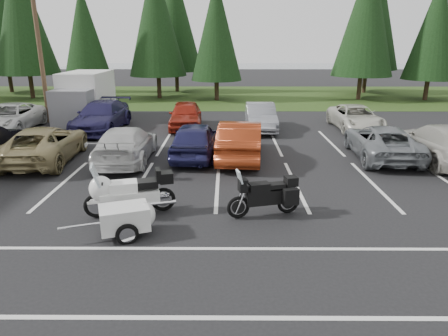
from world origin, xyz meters
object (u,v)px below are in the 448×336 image
car_far_0 (9,118)px  cargo_trailer (125,221)px  car_near_2 (44,144)px  car_far_3 (261,117)px  car_near_6 (382,142)px  car_far_4 (356,118)px  utility_pole (39,42)px  adventure_motorcycle (264,192)px  car_far_2 (186,115)px  box_truck (82,97)px  car_near_7 (441,143)px  car_near_3 (126,144)px  car_far_1 (102,116)px  car_near_4 (195,140)px  car_near_5 (240,140)px  touring_motorcycle (130,189)px

car_far_0 → cargo_trailer: size_ratio=3.04×
car_near_2 → car_far_3: bearing=-150.0°
car_near_6 → car_far_4: bearing=-92.8°
utility_pole → cargo_trailer: (8.23, -14.81, -4.29)m
car_far_0 → adventure_motorcycle: (12.95, -11.09, -0.02)m
car_far_0 → car_far_2: size_ratio=1.20×
box_truck → car_near_7: bearing=-26.6°
box_truck → car_near_3: (4.71, -8.73, -0.73)m
car_far_2 → car_far_4: 9.50m
car_near_3 → car_far_2: car_far_2 is taller
box_truck → car_near_2: 8.85m
box_truck → car_far_1: bearing=-55.0°
box_truck → car_near_6: (15.33, -8.16, -0.75)m
utility_pole → car_far_2: bearing=-10.9°
adventure_motorcycle → car_far_4: bearing=47.9°
car_far_2 → car_near_6: bearing=-37.4°
car_near_6 → car_far_1: size_ratio=0.92×
box_truck → car_near_4: (7.48, -8.09, -0.69)m
car_near_6 → car_near_7: size_ratio=0.92×
car_near_2 → car_far_3: car_far_3 is taller
utility_pole → car_far_2: utility_pole is taller
car_near_5 → car_near_7: car_near_5 is taller
box_truck → car_far_3: size_ratio=1.27×
box_truck → car_far_2: bearing=-18.2°
car_far_1 → adventure_motorcycle: 13.80m
box_truck → car_far_1: (1.94, -2.78, -0.66)m
car_near_7 → touring_motorcycle: (-11.43, -5.23, -0.01)m
car_near_6 → touring_motorcycle: bearing=36.2°
car_near_3 → car_far_2: size_ratio=1.13×
car_near_6 → car_near_2: bearing=6.1°
car_far_2 → adventure_motorcycle: car_far_2 is taller
car_near_5 → cargo_trailer: 7.69m
car_near_3 → car_near_5: size_ratio=1.02×
cargo_trailer → car_near_5: bearing=46.4°
car_near_2 → car_far_0: car_far_0 is taller
car_near_5 → car_near_2: bearing=7.5°
box_truck → car_near_7: size_ratio=1.03×
car_far_0 → car_far_3: bearing=-1.3°
car_far_3 → utility_pole: bearing=170.4°
car_near_3 → touring_motorcycle: (1.37, -5.27, 0.06)m
car_far_4 → car_near_7: bearing=-77.9°
utility_pole → car_far_3: 13.47m
car_near_7 → car_near_2: bearing=-0.9°
car_near_6 → utility_pole: bearing=-20.0°
car_far_2 → car_far_3: bearing=-9.4°
car_far_0 → car_near_5: bearing=-26.0°
car_far_4 → adventure_motorcycle: adventure_motorcycle is taller
box_truck → car_near_5: 12.55m
car_near_5 → car_near_4: bearing=-1.8°
utility_pole → car_near_5: bearing=-34.4°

